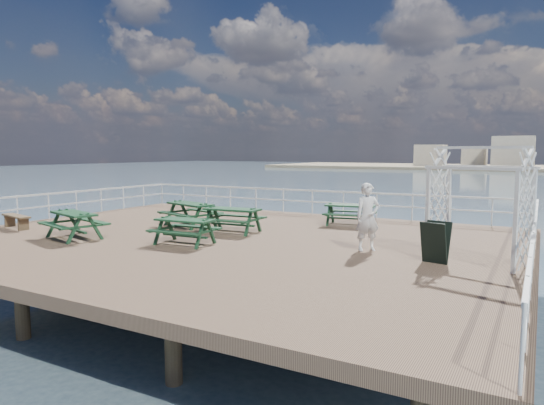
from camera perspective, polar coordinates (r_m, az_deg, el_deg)
The scene contains 11 objects.
ground at distance 15.96m, azimuth -5.53°, elevation -4.64°, with size 18.00×14.00×0.30m, color brown.
railing at distance 17.99m, azimuth -1.09°, elevation -0.11°, with size 17.77×13.76×1.10m.
picnic_table_a at distance 18.46m, azimuth -9.61°, elevation -0.79°, with size 2.41×2.15×0.99m.
picnic_table_b at distance 16.86m, azimuth -4.71°, elevation -1.45°, with size 2.05×1.69×0.95m.
picnic_table_c at distance 18.63m, azimuth 9.17°, elevation -0.91°, with size 2.05×1.75×0.89m.
picnic_table_d at distance 16.87m, azimuth -22.30°, elevation -1.87°, with size 2.32×2.06×0.96m.
picnic_table_e at distance 14.87m, azimuth -10.25°, elevation -2.72°, with size 1.88×1.55×0.87m.
flat_bench_near at distance 19.98m, azimuth -27.88°, elevation -1.67°, with size 1.74×0.77×0.49m.
trellis_arbor at distance 13.25m, azimuth 23.16°, elevation -0.93°, with size 2.61×1.86×2.93m.
sandwich_board at distance 12.83m, azimuth 18.67°, elevation -4.51°, with size 0.74×0.62×1.06m.
person at distance 13.89m, azimuth 11.19°, elevation -1.69°, with size 0.70×0.46×1.91m, color silver.
Camera 1 is at (8.95, -12.88, 2.79)m, focal length 32.00 mm.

